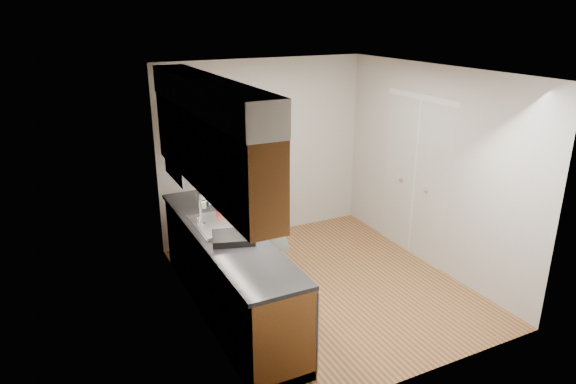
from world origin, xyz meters
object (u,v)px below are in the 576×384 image
object	(u,v)px
soap_bottle_b	(211,197)
soda_can	(219,207)
person	(267,212)
soap_bottle_a	(202,199)
soap_bottle_c	(211,198)
dish_rack	(233,238)

from	to	relation	value
soap_bottle_b	soda_can	xyz separation A→B (m)	(0.00, -0.29, -0.02)
soda_can	person	bearing A→B (deg)	-29.16
person	soda_can	xyz separation A→B (m)	(-0.47, 0.26, 0.05)
person	soda_can	size ratio (longest dim) A/B	14.20
person	soap_bottle_a	world-z (taller)	person
soap_bottle_a	soda_can	size ratio (longest dim) A/B	1.80
soap_bottle_c	soda_can	world-z (taller)	soap_bottle_c
soap_bottle_b	soda_can	bearing A→B (deg)	-89.30
soap_bottle_a	soap_bottle_c	xyz separation A→B (m)	(0.14, 0.10, -0.05)
person	soap_bottle_b	size ratio (longest dim) A/B	11.23
dish_rack	soap_bottle_a	bearing A→B (deg)	107.07
person	soap_bottle_b	xyz separation A→B (m)	(-0.47, 0.55, 0.07)
person	soda_can	world-z (taller)	person
soap_bottle_b	soda_can	distance (m)	0.29
person	soap_bottle_a	size ratio (longest dim) A/B	7.88
soap_bottle_b	soap_bottle_c	distance (m)	0.01
soda_can	dish_rack	distance (m)	0.79
person	dish_rack	size ratio (longest dim) A/B	4.60
soap_bottle_c	dish_rack	distance (m)	1.09
soap_bottle_a	soap_bottle_c	distance (m)	0.18
soap_bottle_a	soap_bottle_b	xyz separation A→B (m)	(0.13, 0.09, -0.04)
soap_bottle_a	dish_rack	distance (m)	0.98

